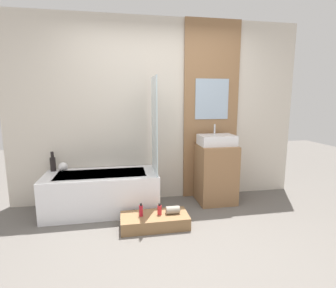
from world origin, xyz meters
TOP-DOWN VIEW (x-y plane):
  - ground_plane at (0.00, 0.00)m, footprint 12.00×12.00m
  - wall_tiled_back at (0.00, 1.58)m, footprint 4.20×0.06m
  - wall_wood_accent at (0.78, 1.53)m, footprint 0.83×0.04m
  - bathtub at (-0.83, 1.21)m, footprint 1.46×0.65m
  - glass_shower_screen at (-0.13, 1.16)m, footprint 0.01×0.51m
  - wooden_step_bench at (-0.20, 0.65)m, footprint 0.79×0.37m
  - vanity_cabinet at (0.78, 1.26)m, footprint 0.52×0.49m
  - sink at (0.78, 1.26)m, footprint 0.50×0.35m
  - vase_tall_dark at (-1.47, 1.44)m, footprint 0.07×0.07m
  - vase_round_light at (-1.34, 1.42)m, footprint 0.12×0.12m
  - bottle_soap_primary at (-0.36, 0.65)m, footprint 0.04×0.04m
  - bottle_soap_secondary at (-0.14, 0.65)m, footprint 0.05×0.05m
  - towel_roll at (0.02, 0.65)m, footprint 0.16×0.09m

SIDE VIEW (x-z plane):
  - ground_plane at x=0.00m, z-range 0.00..0.00m
  - wooden_step_bench at x=-0.20m, z-range 0.00..0.15m
  - towel_roll at x=0.02m, z-range 0.15..0.24m
  - bottle_soap_secondary at x=-0.14m, z-range 0.14..0.27m
  - bottle_soap_primary at x=-0.36m, z-range 0.14..0.29m
  - bathtub at x=-0.83m, z-range 0.00..0.52m
  - vanity_cabinet at x=0.78m, z-range 0.00..0.84m
  - vase_round_light at x=-1.34m, z-range 0.52..0.64m
  - vase_tall_dark at x=-1.47m, z-range 0.50..0.76m
  - sink at x=0.78m, z-range 0.77..1.06m
  - glass_shower_screen at x=-0.13m, z-range 0.52..1.77m
  - wall_tiled_back at x=0.00m, z-range 0.00..2.60m
  - wall_wood_accent at x=0.78m, z-range 0.01..2.61m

